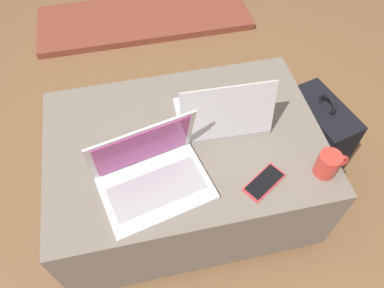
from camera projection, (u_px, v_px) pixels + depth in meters
The scene contains 8 objects.
ground_plane at pixel (186, 197), 1.76m from camera, with size 14.00×14.00×0.00m, color brown.
ottoman at pixel (185, 172), 1.58m from camera, with size 1.04×0.72×0.45m.
laptop_near at pixel (151, 174), 1.25m from camera, with size 0.41×0.32×0.26m.
laptop_far at pixel (223, 114), 1.40m from camera, with size 0.34×0.24×0.24m.
cell_phone at pixel (264, 182), 1.28m from camera, with size 0.17×0.14×0.01m.
backpack at pixel (315, 136), 1.73m from camera, with size 0.28×0.36×0.46m.
coffee_mug at pixel (329, 164), 1.28m from camera, with size 0.11×0.08×0.10m.
fireplace_hearth at pixel (144, 18), 2.53m from camera, with size 1.40×0.50×0.04m.
Camera 1 is at (-0.15, -0.82, 1.57)m, focal length 35.00 mm.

